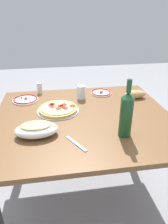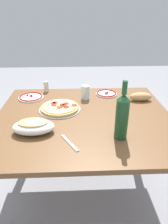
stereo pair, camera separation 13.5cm
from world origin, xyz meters
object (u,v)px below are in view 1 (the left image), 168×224
object	(u,v)px
baked_pasta_dish	(36,129)
wine_bottle	(126,114)
dining_table	(84,131)
side_plate_far	(26,100)
pepperoni_pizza	(58,109)
bread_loaf	(135,94)
side_plate_near	(101,93)
water_glass	(81,92)
spice_shaker	(40,88)

from	to	relation	value
baked_pasta_dish	wine_bottle	size ratio (longest dim) A/B	0.74
dining_table	side_plate_far	size ratio (longest dim) A/B	6.02
wine_bottle	dining_table	bearing A→B (deg)	-53.69
pepperoni_pizza	baked_pasta_dish	size ratio (longest dim) A/B	1.21
baked_pasta_dish	bread_loaf	distance (m)	0.85
pepperoni_pizza	side_plate_far	bearing A→B (deg)	-42.08
pepperoni_pizza	side_plate_near	xyz separation A→B (m)	(-0.36, -0.26, -0.01)
water_glass	spice_shaker	distance (m)	0.36
dining_table	spice_shaker	xyz separation A→B (m)	(0.30, -0.46, 0.16)
pepperoni_pizza	water_glass	xyz separation A→B (m)	(-0.19, -0.18, 0.04)
dining_table	pepperoni_pizza	xyz separation A→B (m)	(0.16, -0.10, 0.13)
water_glass	baked_pasta_dish	bearing A→B (deg)	55.83
baked_pasta_dish	wine_bottle	bearing A→B (deg)	171.39
side_plate_far	baked_pasta_dish	bearing A→B (deg)	102.22
bread_loaf	spice_shaker	xyz separation A→B (m)	(0.74, -0.22, 0.01)
baked_pasta_dish	side_plate_near	distance (m)	0.74
spice_shaker	wine_bottle	bearing A→B (deg)	124.39
side_plate_near	spice_shaker	world-z (taller)	spice_shaker
wine_bottle	side_plate_far	size ratio (longest dim) A/B	1.69
baked_pasta_dish	wine_bottle	xyz separation A→B (m)	(-0.48, 0.07, 0.09)
side_plate_far	spice_shaker	xyz separation A→B (m)	(-0.11, -0.14, 0.03)
pepperoni_pizza	wine_bottle	world-z (taller)	wine_bottle
dining_table	side_plate_near	xyz separation A→B (m)	(-0.20, -0.37, 0.12)
baked_pasta_dish	side_plate_far	distance (m)	0.51
pepperoni_pizza	dining_table	bearing A→B (deg)	148.38
wine_bottle	bread_loaf	xyz separation A→B (m)	(-0.25, -0.49, -0.10)
baked_pasta_dish	water_glass	distance (m)	0.57
dining_table	bread_loaf	bearing A→B (deg)	-152.19
side_plate_near	side_plate_far	bearing A→B (deg)	4.55
side_plate_near	bread_loaf	bearing A→B (deg)	151.35
side_plate_near	spice_shaker	distance (m)	0.51
dining_table	wine_bottle	world-z (taller)	wine_bottle
side_plate_far	bread_loaf	size ratio (longest dim) A/B	1.14
pepperoni_pizza	spice_shaker	distance (m)	0.38
bread_loaf	spice_shaker	bearing A→B (deg)	-16.71
side_plate_near	baked_pasta_dish	bearing A→B (deg)	47.92
dining_table	bread_loaf	size ratio (longest dim) A/B	6.83
pepperoni_pizza	bread_loaf	world-z (taller)	bread_loaf
pepperoni_pizza	side_plate_far	distance (m)	0.32
wine_bottle	side_plate_near	size ratio (longest dim) A/B	1.90
dining_table	side_plate_near	distance (m)	0.44
bread_loaf	baked_pasta_dish	bearing A→B (deg)	29.46
side_plate_far	bread_loaf	world-z (taller)	bread_loaf
dining_table	pepperoni_pizza	bearing A→B (deg)	-31.62
baked_pasta_dish	water_glass	bearing A→B (deg)	-124.17
side_plate_far	bread_loaf	bearing A→B (deg)	174.32
pepperoni_pizza	baked_pasta_dish	distance (m)	0.31
dining_table	spice_shaker	bearing A→B (deg)	-56.73
water_glass	side_plate_far	xyz separation A→B (m)	(0.43, -0.03, -0.04)
spice_shaker	pepperoni_pizza	bearing A→B (deg)	110.74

